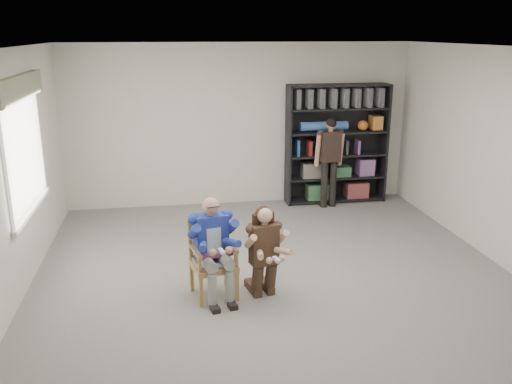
{
  "coord_description": "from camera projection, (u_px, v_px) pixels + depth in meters",
  "views": [
    {
      "loc": [
        -1.27,
        -5.78,
        2.98
      ],
      "look_at": [
        -0.2,
        0.6,
        1.05
      ],
      "focal_mm": 38.0,
      "sensor_mm": 36.0,
      "label": 1
    }
  ],
  "objects": [
    {
      "name": "seated_man",
      "position": [
        213.0,
        248.0,
        6.18
      ],
      "size": [
        0.65,
        0.81,
        1.2
      ],
      "primitive_type": null,
      "rotation": [
        0.0,
        0.0,
        0.21
      ],
      "color": "navy",
      "rests_on": "floor"
    },
    {
      "name": "kneeling_woman",
      "position": [
        265.0,
        253.0,
        6.17
      ],
      "size": [
        0.6,
        0.82,
        1.1
      ],
      "primitive_type": null,
      "rotation": [
        0.0,
        0.0,
        0.21
      ],
      "color": "#332316",
      "rests_on": "floor"
    },
    {
      "name": "room_shell",
      "position": [
        282.0,
        177.0,
        6.11
      ],
      "size": [
        6.0,
        7.0,
        2.8
      ],
      "primitive_type": null,
      "color": "white",
      "rests_on": "ground"
    },
    {
      "name": "window_left",
      "position": [
        26.0,
        147.0,
        6.52
      ],
      "size": [
        0.16,
        2.0,
        1.75
      ],
      "primitive_type": null,
      "color": "white",
      "rests_on": "room_shell"
    },
    {
      "name": "floor",
      "position": [
        281.0,
        289.0,
        6.51
      ],
      "size": [
        6.0,
        7.0,
        0.01
      ],
      "primitive_type": "cube",
      "color": "slate",
      "rests_on": "ground"
    },
    {
      "name": "bookshelf",
      "position": [
        337.0,
        144.0,
        9.58
      ],
      "size": [
        1.8,
        0.38,
        2.1
      ],
      "primitive_type": null,
      "color": "black",
      "rests_on": "floor"
    },
    {
      "name": "armchair",
      "position": [
        213.0,
        259.0,
        6.22
      ],
      "size": [
        0.63,
        0.62,
        0.92
      ],
      "primitive_type": null,
      "rotation": [
        0.0,
        0.0,
        0.21
      ],
      "color": "#A17B39",
      "rests_on": "floor"
    },
    {
      "name": "standing_man",
      "position": [
        329.0,
        163.0,
        9.34
      ],
      "size": [
        0.52,
        0.33,
        1.57
      ],
      "primitive_type": null,
      "rotation": [
        0.0,
        0.0,
        0.13
      ],
      "color": "black",
      "rests_on": "floor"
    }
  ]
}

